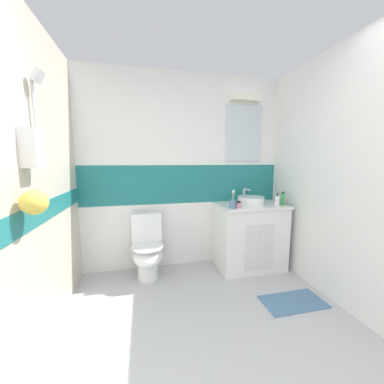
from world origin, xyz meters
TOP-DOWN VIEW (x-y plane):
  - ground_plane at (0.00, 1.20)m, footprint 3.20×3.48m
  - wall_back_tiled at (0.01, 2.45)m, footprint 3.20×0.20m
  - wall_left_shower_alcove at (-1.35, 1.20)m, footprint 0.28×3.48m
  - wall_right_plain at (1.35, 1.20)m, footprint 0.10×3.48m
  - vanity_cabinet at (0.81, 2.13)m, footprint 0.86×0.57m
  - sink_basin at (0.81, 2.12)m, footprint 0.33×0.38m
  - toilet at (-0.51, 2.16)m, footprint 0.37×0.50m
  - toothbrush_cup at (0.49, 1.95)m, footprint 0.08×0.08m
  - soap_dispenser at (1.08, 1.97)m, footprint 0.06×0.06m
  - deodorant_spray_can at (1.17, 1.96)m, footprint 0.04×0.04m
  - hair_gel_jar at (0.56, 1.95)m, footprint 0.07×0.07m
  - bath_mat at (0.90, 1.33)m, footprint 0.62×0.32m

SIDE VIEW (x-z plane):
  - ground_plane at x=0.00m, z-range -0.04..0.00m
  - bath_mat at x=0.90m, z-range 0.00..0.01m
  - toilet at x=-0.51m, z-range -0.03..0.76m
  - vanity_cabinet at x=0.81m, z-range 0.00..0.85m
  - hair_gel_jar at x=0.56m, z-range 0.85..0.93m
  - sink_basin at x=0.81m, z-range 0.81..1.00m
  - toothbrush_cup at x=0.49m, z-range 0.80..1.02m
  - soap_dispenser at x=1.08m, z-range 0.83..0.99m
  - deodorant_spray_can at x=1.17m, z-range 0.85..1.02m
  - wall_right_plain at x=1.35m, z-range 0.00..2.50m
  - wall_left_shower_alcove at x=-1.35m, z-range 0.00..2.50m
  - wall_back_tiled at x=0.01m, z-range 0.01..2.51m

